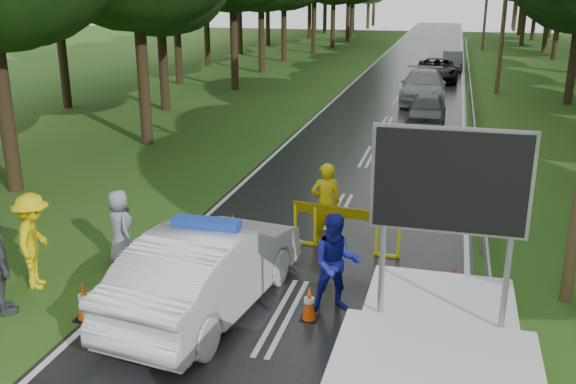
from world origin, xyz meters
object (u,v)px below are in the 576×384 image
(queue_car_first, at_px, (427,110))
(queue_car_fourth, at_px, (452,61))
(officer, at_px, (326,203))
(barrier, at_px, (346,218))
(queue_car_second, at_px, (423,86))
(queue_car_third, at_px, (437,70))
(civilian, at_px, (336,263))
(police_sedan, at_px, (208,269))

(queue_car_first, xyz_separation_m, queue_car_fourth, (0.87, 20.24, -0.04))
(officer, bearing_deg, queue_car_fourth, -115.43)
(barrier, xyz_separation_m, queue_car_fourth, (1.99, 34.97, -0.16))
(queue_car_second, xyz_separation_m, queue_car_third, (0.45, 8.24, -0.11))
(barrier, relative_size, civilian, 1.33)
(queue_car_fourth, bearing_deg, queue_car_second, -97.60)
(police_sedan, height_order, civilian, civilian)
(queue_car_first, relative_size, queue_car_fourth, 1.03)
(officer, height_order, queue_car_fourth, officer)
(barrier, height_order, queue_car_third, queue_car_third)
(barrier, distance_m, queue_car_first, 14.78)
(officer, relative_size, queue_car_second, 0.35)
(police_sedan, bearing_deg, queue_car_third, -87.62)
(barrier, bearing_deg, civilian, -76.49)
(barrier, distance_m, civilian, 2.87)
(queue_car_third, bearing_deg, queue_car_first, -94.38)
(officer, distance_m, queue_car_second, 20.34)
(barrier, relative_size, queue_car_fourth, 0.65)
(officer, distance_m, queue_car_fourth, 34.63)
(officer, height_order, queue_car_second, officer)
(civilian, relative_size, queue_car_fourth, 0.49)
(barrier, bearing_deg, officer, 149.63)
(police_sedan, bearing_deg, queue_car_first, -91.90)
(queue_car_third, distance_m, queue_car_fourth, 6.06)
(civilian, relative_size, queue_car_first, 0.48)
(officer, bearing_deg, queue_car_first, -117.90)
(civilian, xyz_separation_m, queue_car_second, (0.36, 23.59, -0.14))
(civilian, bearing_deg, officer, 86.43)
(queue_car_fourth, bearing_deg, civilian, -94.81)
(queue_car_second, bearing_deg, officer, -94.86)
(barrier, height_order, queue_car_fourth, queue_car_fourth)
(queue_car_first, bearing_deg, barrier, -94.39)
(barrier, xyz_separation_m, civilian, (0.29, -2.85, 0.16))
(police_sedan, distance_m, queue_car_third, 32.57)
(police_sedan, height_order, officer, officer)
(barrier, bearing_deg, queue_car_third, 95.51)
(officer, bearing_deg, civilian, 83.27)
(officer, relative_size, civilian, 1.02)
(civilian, bearing_deg, queue_car_second, 71.07)
(queue_car_first, bearing_deg, civilian, -92.74)
(barrier, relative_size, queue_car_first, 0.63)
(queue_car_first, bearing_deg, queue_car_second, 94.39)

